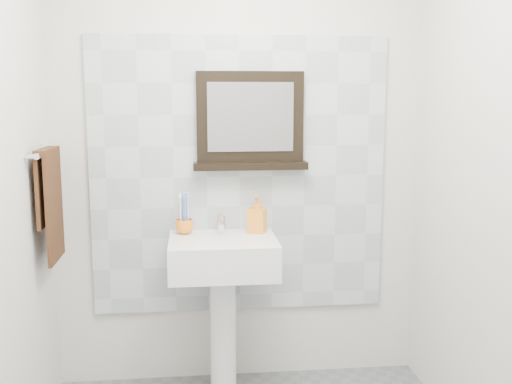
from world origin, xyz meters
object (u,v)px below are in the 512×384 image
pedestal_sink (223,272)px  toothbrush_cup (184,227)px  soap_dispenser (257,214)px  framed_mirror (250,123)px  hand_towel (50,196)px

pedestal_sink → toothbrush_cup: 0.32m
pedestal_sink → toothbrush_cup: bearing=148.6°
soap_dispenser → framed_mirror: framed_mirror is taller
soap_dispenser → framed_mirror: bearing=133.2°
toothbrush_cup → hand_towel: size_ratio=0.18×
toothbrush_cup → framed_mirror: framed_mirror is taller
soap_dispenser → hand_towel: 1.05m
pedestal_sink → toothbrush_cup: pedestal_sink is taller
pedestal_sink → framed_mirror: 0.80m
toothbrush_cup → soap_dispenser: (0.39, -0.01, 0.06)m
pedestal_sink → soap_dispenser: 0.36m
soap_dispenser → framed_mirror: 0.49m
hand_towel → toothbrush_cup: bearing=16.1°
soap_dispenser → hand_towel: hand_towel is taller
pedestal_sink → soap_dispenser: (0.19, 0.11, 0.28)m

